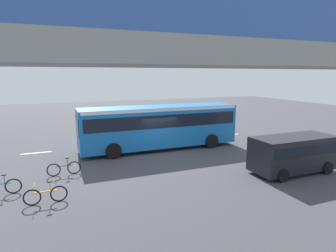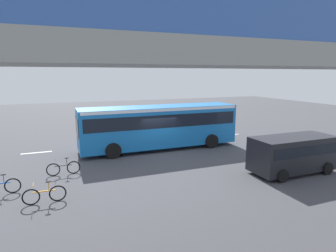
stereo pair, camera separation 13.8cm
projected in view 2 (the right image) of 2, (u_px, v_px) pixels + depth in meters
ground at (158, 152)px, 20.05m from camera, size 80.00×80.00×0.00m
city_bus at (159, 123)px, 20.66m from camera, size 11.54×2.85×3.15m
parked_van at (293, 152)px, 15.66m from camera, size 4.80×2.17×2.05m
bicycle_orange at (45, 195)px, 12.01m from camera, size 1.77×0.44×0.96m
bicycle_black at (64, 168)px, 15.40m from camera, size 1.77×0.44×0.96m
bicycle_blue at (0, 187)px, 12.85m from camera, size 1.77×0.44×0.96m
traffic_sign at (113, 119)px, 22.67m from camera, size 0.08×0.60×2.80m
lane_dash_leftmost at (229, 135)px, 25.65m from camera, size 2.00×0.20×0.01m
lane_dash_left at (190, 139)px, 24.19m from camera, size 2.00×0.20×0.01m
lane_dash_centre at (145, 143)px, 22.74m from camera, size 2.00×0.20×0.01m
lane_dash_right at (95, 147)px, 21.28m from camera, size 2.00×0.20×0.01m
lane_dash_rightmost at (36, 153)px, 19.83m from camera, size 2.00×0.20×0.01m
pedestrian_overpass at (313, 78)px, 7.60m from camera, size 26.13×2.60×7.20m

